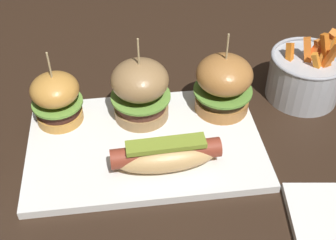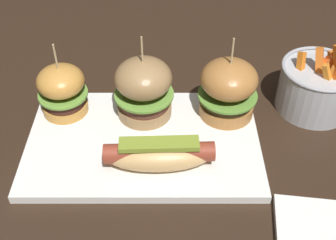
% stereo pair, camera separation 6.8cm
% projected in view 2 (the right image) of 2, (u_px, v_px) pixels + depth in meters
% --- Properties ---
extents(ground_plane, '(3.00, 3.00, 0.00)m').
position_uv_depth(ground_plane, '(145.00, 145.00, 0.72)').
color(ground_plane, black).
extents(platter_main, '(0.37, 0.24, 0.01)m').
position_uv_depth(platter_main, '(145.00, 142.00, 0.71)').
color(platter_main, white).
rests_on(platter_main, ground).
extents(hot_dog, '(0.16, 0.06, 0.05)m').
position_uv_depth(hot_dog, '(161.00, 154.00, 0.65)').
color(hot_dog, tan).
rests_on(hot_dog, platter_main).
extents(slider_left, '(0.08, 0.08, 0.13)m').
position_uv_depth(slider_left, '(64.00, 89.00, 0.73)').
color(slider_left, gold).
rests_on(slider_left, platter_main).
extents(slider_center, '(0.10, 0.10, 0.15)m').
position_uv_depth(slider_center, '(144.00, 88.00, 0.72)').
color(slider_center, '#A17A4D').
rests_on(slider_center, platter_main).
extents(slider_right, '(0.10, 0.10, 0.15)m').
position_uv_depth(slider_right, '(230.00, 89.00, 0.72)').
color(slider_right, '#B07239').
rests_on(slider_right, platter_main).
extents(fries_bucket, '(0.13, 0.13, 0.14)m').
position_uv_depth(fries_bucket, '(319.00, 87.00, 0.76)').
color(fries_bucket, '#B7BABF').
rests_on(fries_bucket, ground).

